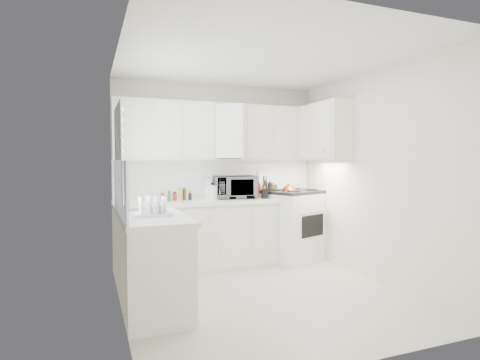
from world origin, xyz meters
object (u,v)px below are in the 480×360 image
rice_cooker (212,191)px  dish_rack (151,205)px  stove (294,215)px  microwave (235,185)px  tea_kettle (288,191)px  utensil_crock (265,187)px

rice_cooker → dish_rack: rice_cooker is taller
stove → microwave: 1.03m
tea_kettle → rice_cooker: bearing=-178.4°
utensil_crock → dish_rack: 2.12m
tea_kettle → utensil_crock: 0.35m
microwave → dish_rack: microwave is taller
tea_kettle → rice_cooker: (-1.06, 0.29, 0.01)m
utensil_crock → dish_rack: (-1.77, -1.16, -0.06)m
stove → dish_rack: size_ratio=3.49×
tea_kettle → microwave: (-0.73, 0.27, 0.09)m
rice_cooker → microwave: bearing=3.0°
rice_cooker → dish_rack: bearing=-122.3°
dish_rack → microwave: bearing=44.6°
dish_rack → rice_cooker: bearing=52.6°
stove → rice_cooker: 1.30m
stove → microwave: size_ratio=2.31×
tea_kettle → dish_rack: size_ratio=0.64×
rice_cooker → utensil_crock: size_ratio=0.68×
stove → rice_cooker: size_ratio=5.82×
tea_kettle → utensil_crock: (-0.34, 0.08, 0.07)m
tea_kettle → dish_rack: bearing=-136.0°
utensil_crock → dish_rack: bearing=-146.7°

